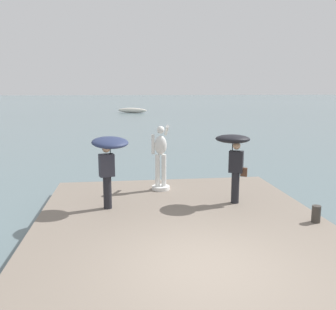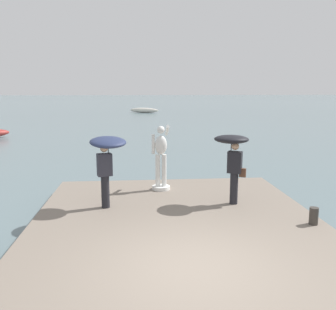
{
  "view_description": "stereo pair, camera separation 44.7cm",
  "coord_description": "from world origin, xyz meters",
  "views": [
    {
      "loc": [
        -1.4,
        -5.96,
        3.54
      ],
      "look_at": [
        0.0,
        5.0,
        1.55
      ],
      "focal_mm": 38.83,
      "sensor_mm": 36.0,
      "label": 1
    },
    {
      "loc": [
        -0.95,
        -6.01,
        3.54
      ],
      "look_at": [
        0.0,
        5.0,
        1.55
      ],
      "focal_mm": 38.83,
      "sensor_mm": 36.0,
      "label": 2
    }
  ],
  "objects": [
    {
      "name": "ground_plane",
      "position": [
        0.0,
        40.0,
        0.0
      ],
      "size": [
        400.0,
        400.0,
        0.0
      ],
      "primitive_type": "plane",
      "color": "slate"
    },
    {
      "name": "statue_white_figure",
      "position": [
        -0.21,
        5.21,
        1.37
      ],
      "size": [
        0.57,
        0.85,
        2.07
      ],
      "color": "white",
      "rests_on": "pier"
    },
    {
      "name": "boat_leftward",
      "position": [
        0.26,
        50.79,
        0.39
      ],
      "size": [
        4.75,
        3.32,
        0.77
      ],
      "color": "silver",
      "rests_on": "ground"
    },
    {
      "name": "onlooker_left",
      "position": [
        -1.75,
        3.58,
        1.9
      ],
      "size": [
        1.22,
        1.23,
        1.95
      ],
      "color": "black",
      "rests_on": "pier"
    },
    {
      "name": "onlooker_right",
      "position": [
        1.66,
        3.61,
        1.9
      ],
      "size": [
        1.27,
        1.27,
        1.93
      ],
      "color": "black",
      "rests_on": "pier"
    },
    {
      "name": "mooring_bollard",
      "position": [
        3.18,
        1.84,
        0.6
      ],
      "size": [
        0.21,
        0.21,
        0.41
      ],
      "primitive_type": "cylinder",
      "color": "#38332D",
      "rests_on": "pier"
    },
    {
      "name": "pier",
      "position": [
        0.0,
        1.73,
        0.2
      ],
      "size": [
        7.09,
        9.47,
        0.4
      ],
      "primitive_type": "cube",
      "color": "slate",
      "rests_on": "ground"
    }
  ]
}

